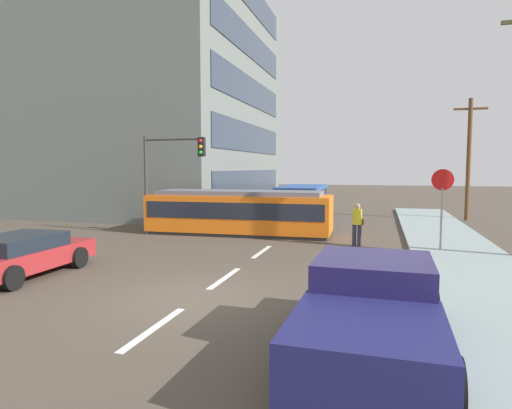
{
  "coord_description": "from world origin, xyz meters",
  "views": [
    {
      "loc": [
        4.11,
        -9.39,
        3.08
      ],
      "look_at": [
        -0.91,
        8.46,
        1.52
      ],
      "focal_mm": 31.01,
      "sensor_mm": 36.0,
      "label": 1
    }
  ],
  "objects_px": {
    "city_bus": "(302,199)",
    "utility_pole_mid": "(469,157)",
    "streetcar_tram": "(239,212)",
    "pedestrian_crossing": "(357,222)",
    "pickup_truck_parked": "(371,310)",
    "traffic_light_mast": "(170,165)",
    "parked_sedan_mid": "(202,210)",
    "parked_sedan_near": "(20,255)",
    "stop_sign": "(442,192)"
  },
  "relations": [
    {
      "from": "streetcar_tram",
      "to": "traffic_light_mast",
      "type": "distance_m",
      "value": 3.8
    },
    {
      "from": "parked_sedan_near",
      "to": "utility_pole_mid",
      "type": "distance_m",
      "value": 23.36
    },
    {
      "from": "city_bus",
      "to": "parked_sedan_near",
      "type": "height_order",
      "value": "city_bus"
    },
    {
      "from": "streetcar_tram",
      "to": "pickup_truck_parked",
      "type": "xyz_separation_m",
      "value": [
        6.17,
        -12.24,
        -0.24
      ]
    },
    {
      "from": "pedestrian_crossing",
      "to": "utility_pole_mid",
      "type": "height_order",
      "value": "utility_pole_mid"
    },
    {
      "from": "pedestrian_crossing",
      "to": "pickup_truck_parked",
      "type": "relative_size",
      "value": 0.33
    },
    {
      "from": "streetcar_tram",
      "to": "utility_pole_mid",
      "type": "bearing_deg",
      "value": 37.67
    },
    {
      "from": "parked_sedan_mid",
      "to": "stop_sign",
      "type": "relative_size",
      "value": 1.52
    },
    {
      "from": "parked_sedan_near",
      "to": "stop_sign",
      "type": "distance_m",
      "value": 13.85
    },
    {
      "from": "parked_sedan_mid",
      "to": "traffic_light_mast",
      "type": "relative_size",
      "value": 0.97
    },
    {
      "from": "pedestrian_crossing",
      "to": "streetcar_tram",
      "type": "bearing_deg",
      "value": 161.95
    },
    {
      "from": "streetcar_tram",
      "to": "utility_pole_mid",
      "type": "relative_size",
      "value": 1.21
    },
    {
      "from": "pickup_truck_parked",
      "to": "parked_sedan_mid",
      "type": "relative_size",
      "value": 1.15
    },
    {
      "from": "pickup_truck_parked",
      "to": "traffic_light_mast",
      "type": "bearing_deg",
      "value": 129.47
    },
    {
      "from": "city_bus",
      "to": "utility_pole_mid",
      "type": "relative_size",
      "value": 0.84
    },
    {
      "from": "streetcar_tram",
      "to": "parked_sedan_near",
      "type": "relative_size",
      "value": 1.94
    },
    {
      "from": "parked_sedan_near",
      "to": "parked_sedan_mid",
      "type": "bearing_deg",
      "value": 90.1
    },
    {
      "from": "parked_sedan_near",
      "to": "traffic_light_mast",
      "type": "relative_size",
      "value": 0.97
    },
    {
      "from": "parked_sedan_near",
      "to": "traffic_light_mast",
      "type": "bearing_deg",
      "value": 85.37
    },
    {
      "from": "city_bus",
      "to": "utility_pole_mid",
      "type": "bearing_deg",
      "value": 5.0
    },
    {
      "from": "streetcar_tram",
      "to": "stop_sign",
      "type": "distance_m",
      "value": 8.82
    },
    {
      "from": "pedestrian_crossing",
      "to": "parked_sedan_near",
      "type": "height_order",
      "value": "pedestrian_crossing"
    },
    {
      "from": "city_bus",
      "to": "pickup_truck_parked",
      "type": "distance_m",
      "value": 20.53
    },
    {
      "from": "pickup_truck_parked",
      "to": "stop_sign",
      "type": "xyz_separation_m",
      "value": [
        2.23,
        9.82,
        1.4
      ]
    },
    {
      "from": "streetcar_tram",
      "to": "pedestrian_crossing",
      "type": "height_order",
      "value": "streetcar_tram"
    },
    {
      "from": "parked_sedan_mid",
      "to": "stop_sign",
      "type": "height_order",
      "value": "stop_sign"
    },
    {
      "from": "parked_sedan_mid",
      "to": "utility_pole_mid",
      "type": "height_order",
      "value": "utility_pole_mid"
    },
    {
      "from": "streetcar_tram",
      "to": "parked_sedan_mid",
      "type": "bearing_deg",
      "value": 131.57
    },
    {
      "from": "city_bus",
      "to": "pickup_truck_parked",
      "type": "bearing_deg",
      "value": -77.17
    },
    {
      "from": "pedestrian_crossing",
      "to": "pickup_truck_parked",
      "type": "bearing_deg",
      "value": -85.95
    },
    {
      "from": "utility_pole_mid",
      "to": "traffic_light_mast",
      "type": "bearing_deg",
      "value": -144.68
    },
    {
      "from": "pickup_truck_parked",
      "to": "parked_sedan_mid",
      "type": "bearing_deg",
      "value": 120.86
    },
    {
      "from": "traffic_light_mast",
      "to": "utility_pole_mid",
      "type": "height_order",
      "value": "utility_pole_mid"
    },
    {
      "from": "traffic_light_mast",
      "to": "pickup_truck_parked",
      "type": "bearing_deg",
      "value": -50.53
    },
    {
      "from": "streetcar_tram",
      "to": "pedestrian_crossing",
      "type": "xyz_separation_m",
      "value": [
        5.43,
        -1.77,
        -0.1
      ]
    },
    {
      "from": "pedestrian_crossing",
      "to": "city_bus",
      "type": "bearing_deg",
      "value": 111.81
    },
    {
      "from": "stop_sign",
      "to": "parked_sedan_near",
      "type": "bearing_deg",
      "value": -149.79
    },
    {
      "from": "city_bus",
      "to": "pedestrian_crossing",
      "type": "relative_size",
      "value": 3.53
    },
    {
      "from": "pickup_truck_parked",
      "to": "utility_pole_mid",
      "type": "bearing_deg",
      "value": 76.57
    },
    {
      "from": "parked_sedan_mid",
      "to": "parked_sedan_near",
      "type": "bearing_deg",
      "value": -89.9
    },
    {
      "from": "pickup_truck_parked",
      "to": "stop_sign",
      "type": "bearing_deg",
      "value": 77.2
    },
    {
      "from": "parked_sedan_near",
      "to": "streetcar_tram",
      "type": "bearing_deg",
      "value": 69.51
    },
    {
      "from": "pickup_truck_parked",
      "to": "pedestrian_crossing",
      "type": "bearing_deg",
      "value": 94.05
    },
    {
      "from": "stop_sign",
      "to": "utility_pole_mid",
      "type": "bearing_deg",
      "value": 76.01
    },
    {
      "from": "parked_sedan_mid",
      "to": "streetcar_tram",
      "type": "bearing_deg",
      "value": -48.43
    },
    {
      "from": "pickup_truck_parked",
      "to": "traffic_light_mast",
      "type": "xyz_separation_m",
      "value": [
        -9.01,
        10.94,
        2.41
      ]
    },
    {
      "from": "streetcar_tram",
      "to": "pedestrian_crossing",
      "type": "bearing_deg",
      "value": -18.05
    },
    {
      "from": "pickup_truck_parked",
      "to": "stop_sign",
      "type": "relative_size",
      "value": 1.75
    },
    {
      "from": "traffic_light_mast",
      "to": "utility_pole_mid",
      "type": "relative_size",
      "value": 0.64
    },
    {
      "from": "city_bus",
      "to": "pedestrian_crossing",
      "type": "distance_m",
      "value": 10.28
    }
  ]
}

